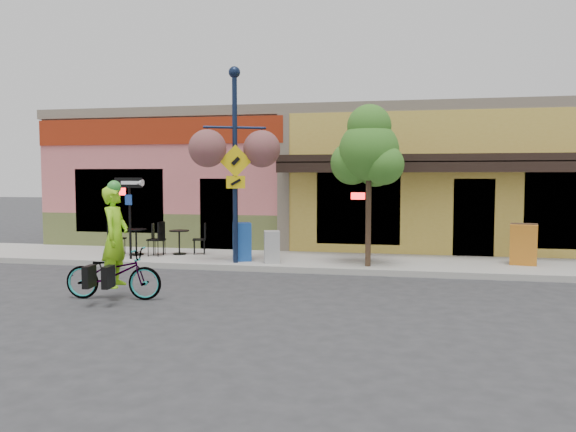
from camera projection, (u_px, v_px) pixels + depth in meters
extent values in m
plane|color=#2D2D30|center=(295.00, 277.00, 13.18)|extent=(90.00, 90.00, 0.00)
cube|color=#9E9B93|center=(309.00, 261.00, 15.13)|extent=(24.00, 3.00, 0.15)
cube|color=#A8A59E|center=(299.00, 270.00, 13.71)|extent=(24.00, 0.12, 0.15)
imported|color=maroon|center=(114.00, 274.00, 10.76)|extent=(1.94, 0.84, 0.99)
imported|color=#94EE19|center=(115.00, 250.00, 10.72)|extent=(0.53, 0.74, 1.92)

